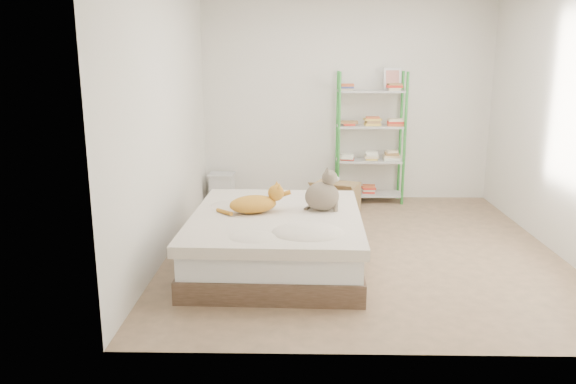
{
  "coord_description": "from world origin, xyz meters",
  "views": [
    {
      "loc": [
        -0.63,
        -5.4,
        1.88
      ],
      "look_at": [
        -0.73,
        -0.19,
        0.62
      ],
      "focal_mm": 35.0,
      "sensor_mm": 36.0,
      "label": 1
    }
  ],
  "objects_px": {
    "cardboard_box": "(336,198)",
    "white_bin": "(222,187)",
    "grey_cat": "(322,190)",
    "bed": "(277,239)",
    "shelf_unit": "(371,137)",
    "orange_cat": "(253,202)"
  },
  "relations": [
    {
      "from": "orange_cat",
      "to": "grey_cat",
      "type": "xyz_separation_m",
      "value": [
        0.63,
        0.1,
        0.09
      ]
    },
    {
      "from": "cardboard_box",
      "to": "white_bin",
      "type": "relative_size",
      "value": 1.74
    },
    {
      "from": "cardboard_box",
      "to": "white_bin",
      "type": "height_order",
      "value": "cardboard_box"
    },
    {
      "from": "bed",
      "to": "shelf_unit",
      "type": "xyz_separation_m",
      "value": [
        1.14,
        2.37,
        0.61
      ]
    },
    {
      "from": "grey_cat",
      "to": "orange_cat",
      "type": "bearing_deg",
      "value": 95.33
    },
    {
      "from": "grey_cat",
      "to": "bed",
      "type": "bearing_deg",
      "value": 103.85
    },
    {
      "from": "white_bin",
      "to": "cardboard_box",
      "type": "bearing_deg",
      "value": -20.66
    },
    {
      "from": "grey_cat",
      "to": "shelf_unit",
      "type": "distance_m",
      "value": 2.36
    },
    {
      "from": "grey_cat",
      "to": "cardboard_box",
      "type": "xyz_separation_m",
      "value": [
        0.24,
        1.65,
        -0.49
      ]
    },
    {
      "from": "grey_cat",
      "to": "shelf_unit",
      "type": "height_order",
      "value": "shelf_unit"
    },
    {
      "from": "bed",
      "to": "cardboard_box",
      "type": "height_order",
      "value": "bed"
    },
    {
      "from": "shelf_unit",
      "to": "cardboard_box",
      "type": "xyz_separation_m",
      "value": [
        -0.48,
        -0.59,
        -0.67
      ]
    },
    {
      "from": "orange_cat",
      "to": "shelf_unit",
      "type": "bearing_deg",
      "value": 42.46
    },
    {
      "from": "shelf_unit",
      "to": "white_bin",
      "type": "relative_size",
      "value": 4.62
    },
    {
      "from": "orange_cat",
      "to": "cardboard_box",
      "type": "height_order",
      "value": "orange_cat"
    },
    {
      "from": "bed",
      "to": "white_bin",
      "type": "bearing_deg",
      "value": 110.94
    },
    {
      "from": "orange_cat",
      "to": "grey_cat",
      "type": "height_order",
      "value": "grey_cat"
    },
    {
      "from": "bed",
      "to": "shelf_unit",
      "type": "distance_m",
      "value": 2.7
    },
    {
      "from": "bed",
      "to": "grey_cat",
      "type": "relative_size",
      "value": 5.01
    },
    {
      "from": "orange_cat",
      "to": "cardboard_box",
      "type": "bearing_deg",
      "value": 45.9
    },
    {
      "from": "cardboard_box",
      "to": "orange_cat",
      "type": "bearing_deg",
      "value": -95.81
    },
    {
      "from": "grey_cat",
      "to": "white_bin",
      "type": "distance_m",
      "value": 2.58
    }
  ]
}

